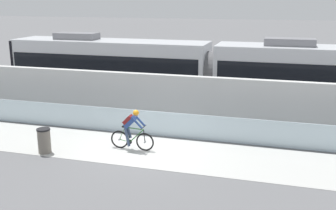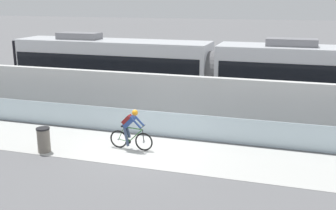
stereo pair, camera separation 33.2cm
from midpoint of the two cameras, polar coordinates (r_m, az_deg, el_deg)
name	(u,v)px [view 2 (the right image)]	position (r m, az deg, el deg)	size (l,w,h in m)	color
ground_plane	(141,150)	(15.93, -3.21, -6.32)	(200.00, 200.00, 0.00)	slate
bike_path_deck	(141,150)	(15.93, -3.21, -6.30)	(32.00, 3.20, 0.01)	beige
glass_parapet	(156,123)	(17.40, -1.11, -2.59)	(32.00, 0.05, 1.07)	silver
concrete_barrier_wall	(169,99)	(18.89, 0.61, 0.77)	(32.00, 0.36, 2.32)	silver
tram_rail_near	(183,110)	(21.49, 2.51, -0.69)	(32.00, 0.08, 0.01)	#595654
tram_rail_far	(189,103)	(22.83, 3.43, 0.23)	(32.00, 0.08, 0.01)	#595654
tram	(213,74)	(21.45, 6.77, 4.37)	(22.56, 2.54, 3.81)	silver
cyclist_on_bike	(131,130)	(15.80, -4.63, -3.45)	(1.77, 0.58, 1.61)	black
trash_bin	(44,140)	(16.24, -16.39, -4.68)	(0.51, 0.51, 0.96)	slate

